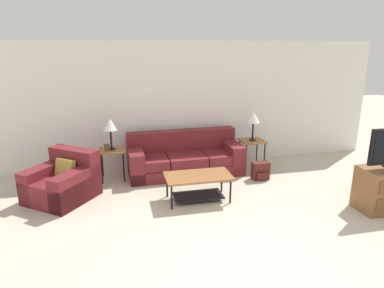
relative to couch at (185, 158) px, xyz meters
name	(u,v)px	position (x,y,z in m)	size (l,w,h in m)	color
ground_plane	(250,274)	(0.07, -3.35, -0.29)	(24.00, 24.00, 0.00)	beige
wall_back	(182,105)	(0.07, 0.57, 1.01)	(8.77, 0.06, 2.60)	white
couch	(185,158)	(0.00, 0.00, 0.00)	(2.29, 0.98, 0.82)	maroon
armchair	(63,182)	(-2.25, -0.75, -0.01)	(1.32, 1.33, 0.80)	maroon
coffee_table	(198,182)	(-0.05, -1.33, 0.04)	(1.10, 0.59, 0.45)	#935B33
side_table_left	(112,153)	(-1.43, -0.06, 0.24)	(0.48, 0.47, 0.61)	#935B33
side_table_right	(252,143)	(1.43, -0.06, 0.24)	(0.48, 0.47, 0.61)	#935B33
table_lamp_left	(110,125)	(-1.43, -0.06, 0.78)	(0.27, 0.27, 0.60)	black
table_lamp_right	(254,118)	(1.43, -0.06, 0.78)	(0.27, 0.27, 0.60)	black
backpack	(261,171)	(1.36, -0.70, -0.13)	(0.33, 0.26, 0.34)	#4C1E19
picture_frame	(107,147)	(-1.52, -0.13, 0.38)	(0.10, 0.04, 0.13)	#4C3828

